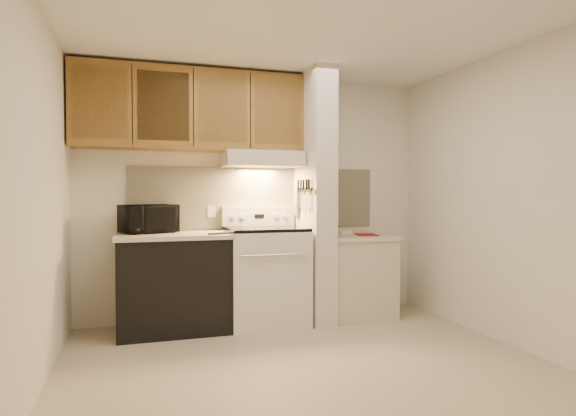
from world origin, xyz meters
name	(u,v)px	position (x,y,z in m)	size (l,w,h in m)	color
floor	(304,362)	(0.00, 0.00, 0.00)	(3.60, 3.60, 0.00)	#C0AF91
ceiling	(305,29)	(0.00, 0.00, 2.50)	(3.60, 3.60, 0.00)	white
wall_back	(257,197)	(0.00, 1.50, 1.25)	(3.60, 0.02, 2.50)	silver
wall_left	(39,198)	(-1.80, 0.00, 1.25)	(0.02, 3.00, 2.50)	silver
wall_right	(501,197)	(1.80, 0.00, 1.25)	(0.02, 3.00, 2.50)	silver
backsplash	(257,198)	(0.00, 1.49, 1.24)	(2.60, 0.02, 0.63)	beige
range_body	(265,277)	(0.00, 1.16, 0.46)	(0.76, 0.65, 0.92)	silver
oven_window	(274,278)	(0.00, 0.84, 0.50)	(0.50, 0.01, 0.30)	black
oven_handle	(275,255)	(0.00, 0.80, 0.72)	(0.02, 0.02, 0.65)	silver
cooktop	(265,229)	(0.00, 1.16, 0.94)	(0.74, 0.64, 0.03)	black
range_backguard	(258,216)	(0.00, 1.44, 1.05)	(0.76, 0.08, 0.20)	silver
range_display	(259,216)	(0.00, 1.40, 1.05)	(0.10, 0.01, 0.04)	black
range_knob_left_outer	(233,216)	(-0.28, 1.40, 1.05)	(0.05, 0.05, 0.02)	silver
range_knob_left_inner	(242,216)	(-0.18, 1.40, 1.05)	(0.05, 0.05, 0.02)	silver
range_knob_right_inner	(276,216)	(0.18, 1.40, 1.05)	(0.05, 0.05, 0.02)	silver
range_knob_right_outer	(285,216)	(0.28, 1.40, 1.05)	(0.05, 0.05, 0.02)	silver
dishwasher_front	(174,284)	(-0.88, 1.17, 0.43)	(1.00, 0.63, 0.87)	black
left_countertop	(174,236)	(-0.88, 1.17, 0.89)	(1.04, 0.67, 0.04)	beige
spoon_rest	(220,233)	(-0.48, 0.97, 0.92)	(0.21, 0.07, 0.01)	black
teal_jar	(134,227)	(-1.23, 1.39, 0.97)	(0.10, 0.10, 0.11)	#246B60
outlet	(212,211)	(-0.48, 1.48, 1.10)	(0.08, 0.01, 0.12)	beige
microwave	(148,219)	(-1.10, 1.31, 1.04)	(0.48, 0.33, 0.27)	black
partition_pillar	(314,197)	(0.51, 1.15, 1.25)	(0.22, 0.70, 2.50)	beige
pillar_trim	(303,192)	(0.39, 1.15, 1.30)	(0.01, 0.70, 0.04)	olive
knife_strip	(305,190)	(0.39, 1.10, 1.32)	(0.02, 0.42, 0.04)	black
knife_blade_a	(309,200)	(0.38, 0.94, 1.22)	(0.01, 0.04, 0.16)	silver
knife_handle_a	(309,184)	(0.38, 0.94, 1.37)	(0.02, 0.02, 0.10)	black
knife_blade_b	(307,201)	(0.38, 1.01, 1.21)	(0.01, 0.04, 0.18)	silver
knife_handle_b	(307,184)	(0.38, 1.01, 1.37)	(0.02, 0.02, 0.10)	black
knife_blade_c	(303,202)	(0.38, 1.11, 1.20)	(0.01, 0.04, 0.20)	silver
knife_handle_c	(303,185)	(0.38, 1.10, 1.37)	(0.02, 0.02, 0.10)	black
knife_blade_d	(301,200)	(0.38, 1.17, 1.22)	(0.01, 0.04, 0.16)	silver
knife_handle_d	(301,185)	(0.38, 1.18, 1.37)	(0.02, 0.02, 0.10)	black
knife_blade_e	(298,201)	(0.38, 1.26, 1.21)	(0.01, 0.04, 0.18)	silver
knife_handle_e	(298,185)	(0.38, 1.26, 1.37)	(0.02, 0.02, 0.10)	black
oven_mitt	(297,202)	(0.38, 1.32, 1.19)	(0.03, 0.11, 0.27)	slate
right_cab_base	(355,277)	(0.97, 1.15, 0.40)	(0.70, 0.60, 0.81)	beige
right_countertop	(356,237)	(0.97, 1.15, 0.83)	(0.74, 0.64, 0.04)	beige
red_folder	(367,235)	(1.07, 1.10, 0.85)	(0.20, 0.27, 0.01)	#A11111
white_box	(344,232)	(0.92, 1.33, 0.87)	(0.15, 0.10, 0.04)	white
range_hood	(262,159)	(0.00, 1.28, 1.62)	(0.78, 0.44, 0.15)	beige
hood_lip	(268,163)	(0.00, 1.07, 1.58)	(0.78, 0.04, 0.06)	beige
upper_cabinets	(192,110)	(-0.69, 1.32, 2.08)	(2.18, 0.33, 0.77)	olive
cab_door_a	(100,103)	(-1.51, 1.17, 2.08)	(0.46, 0.01, 0.63)	olive
cab_gap_a	(132,104)	(-1.23, 1.16, 2.08)	(0.01, 0.01, 0.73)	black
cab_door_b	(163,106)	(-0.96, 1.17, 2.08)	(0.46, 0.01, 0.63)	olive
cab_gap_b	(193,108)	(-0.69, 1.16, 2.08)	(0.01, 0.01, 0.73)	black
cab_door_c	(222,109)	(-0.42, 1.17, 2.08)	(0.46, 0.01, 0.63)	olive
cab_gap_c	(251,111)	(-0.14, 1.16, 2.08)	(0.01, 0.01, 0.73)	black
cab_door_d	(278,112)	(0.13, 1.17, 2.08)	(0.46, 0.01, 0.63)	olive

